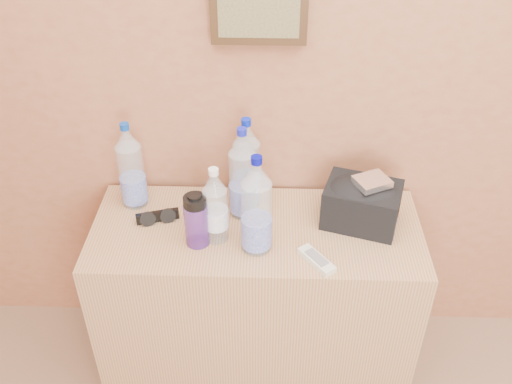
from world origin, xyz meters
TOP-DOWN VIEW (x-y plane):
  - picture_frame at (-0.40, 1.98)m, footprint 0.30×0.03m
  - dresser at (-0.40, 1.74)m, footprint 1.13×0.47m
  - pet_large_a at (-0.84, 1.88)m, footprint 0.09×0.09m
  - pet_large_b at (-0.44, 1.89)m, footprint 0.09×0.09m
  - pet_large_c at (-0.45, 1.83)m, footprint 0.09×0.09m
  - pet_large_d at (-0.40, 1.65)m, footprint 0.10×0.10m
  - pet_small at (-0.53, 1.69)m, footprint 0.08×0.08m
  - nalgene_bottle at (-0.60, 1.67)m, footprint 0.08×0.08m
  - sunglasses at (-0.75, 1.78)m, footprint 0.16×0.10m
  - ac_remote at (-0.21, 1.58)m, footprint 0.12×0.14m
  - toiletry_bag at (-0.05, 1.79)m, footprint 0.29×0.24m
  - foil_packet at (-0.03, 1.78)m, footprint 0.14×0.13m

SIDE VIEW (x-z plane):
  - dresser at x=-0.40m, z-range 0.00..0.71m
  - ac_remote at x=-0.21m, z-range 0.71..0.73m
  - sunglasses at x=-0.75m, z-range 0.71..0.75m
  - toiletry_bag at x=-0.05m, z-range 0.71..0.88m
  - nalgene_bottle at x=-0.60m, z-range 0.71..0.90m
  - pet_small at x=-0.53m, z-range 0.69..0.97m
  - pet_large_a at x=-0.84m, z-range 0.69..1.02m
  - pet_large_c at x=-0.45m, z-range 0.69..1.03m
  - pet_large_b at x=-0.44m, z-range 0.69..1.03m
  - pet_large_d at x=-0.40m, z-range 0.69..1.04m
  - foil_packet at x=-0.03m, z-range 0.88..0.90m
  - picture_frame at x=-0.40m, z-range 1.27..1.52m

